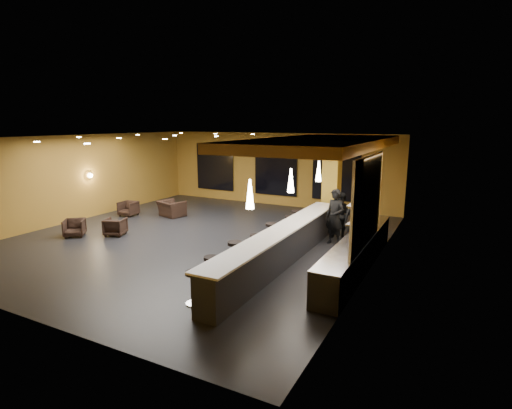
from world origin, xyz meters
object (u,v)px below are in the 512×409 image
at_px(pendant_1, 291,181).
at_px(bar_stool_3, 256,243).
at_px(staff_a, 335,217).
at_px(bar_counter, 283,246).
at_px(armchair_b, 115,227).
at_px(bar_stool_1, 211,267).
at_px(prep_counter, 357,254).
at_px(staff_b, 342,216).
at_px(armchair_d, 172,209).
at_px(bar_stool_6, 296,218).
at_px(armchair_c, 128,209).
at_px(armchair_a, 74,228).
at_px(bar_stool_5, 291,224).
at_px(bar_stool_2, 235,252).
at_px(column, 332,182).
at_px(bar_stool_4, 272,232).
at_px(pendant_0, 250,194).
at_px(staff_c, 356,219).
at_px(pendant_2, 319,171).
at_px(bar_stool_0, 194,283).

height_order(pendant_1, bar_stool_3, pendant_1).
bearing_deg(staff_a, bar_counter, -88.06).
height_order(armchair_b, bar_stool_1, bar_stool_1).
height_order(prep_counter, pendant_1, pendant_1).
distance_m(staff_b, bar_stool_1, 5.77).
distance_m(bar_counter, armchair_d, 7.34).
bearing_deg(staff_b, bar_stool_3, -131.38).
bearing_deg(bar_stool_6, armchair_c, -172.38).
relative_size(armchair_a, bar_stool_5, 0.84).
bearing_deg(bar_stool_2, column, 81.17).
relative_size(pendant_1, bar_stool_1, 0.92).
relative_size(staff_a, bar_stool_1, 2.44).
distance_m(armchair_c, bar_stool_4, 7.57).
bearing_deg(armchair_c, bar_counter, -20.98).
xyz_separation_m(bar_counter, pendant_1, (0.00, 0.50, 1.85)).
bearing_deg(bar_stool_3, pendant_1, 26.27).
relative_size(bar_counter, pendant_1, 11.43).
relative_size(column, pendant_1, 5.00).
relative_size(pendant_0, bar_stool_5, 0.85).
distance_m(bar_stool_3, bar_stool_5, 2.31).
bearing_deg(pendant_1, bar_counter, -90.00).
bearing_deg(staff_b, bar_stool_1, -119.94).
bearing_deg(prep_counter, bar_stool_6, 135.61).
height_order(prep_counter, bar_stool_5, prep_counter).
bearing_deg(armchair_a, armchair_d, 36.78).
xyz_separation_m(column, armchair_d, (-6.62, -1.44, -1.41)).
distance_m(pendant_1, bar_stool_3, 2.14).
bearing_deg(staff_c, armchair_c, 166.19).
relative_size(prep_counter, armchair_b, 8.70).
relative_size(staff_c, bar_stool_6, 2.03).
height_order(prep_counter, column, column).
distance_m(pendant_1, bar_stool_5, 2.70).
distance_m(pendant_2, bar_stool_0, 6.65).
distance_m(pendant_0, bar_stool_3, 2.93).
height_order(armchair_a, bar_stool_5, bar_stool_5).
bearing_deg(armchair_c, armchair_a, -83.98).
xyz_separation_m(staff_a, bar_stool_6, (-1.71, 0.90, -0.42)).
height_order(bar_stool_2, bar_stool_6, bar_stool_2).
relative_size(bar_counter, bar_stool_5, 9.74).
height_order(armchair_a, bar_stool_0, bar_stool_0).
bearing_deg(bar_stool_4, bar_stool_3, -91.01).
bearing_deg(pendant_2, staff_a, -34.35).
bearing_deg(pendant_2, bar_stool_0, -96.29).
height_order(staff_b, armchair_c, staff_b).
height_order(bar_counter, bar_stool_0, bar_counter).
bearing_deg(armchair_b, bar_stool_4, 170.87).
bearing_deg(bar_stool_5, armchair_b, -157.08).
height_order(bar_counter, armchair_d, bar_counter).
height_order(armchair_c, armchair_d, armchair_d).
relative_size(armchair_d, bar_stool_1, 1.36).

